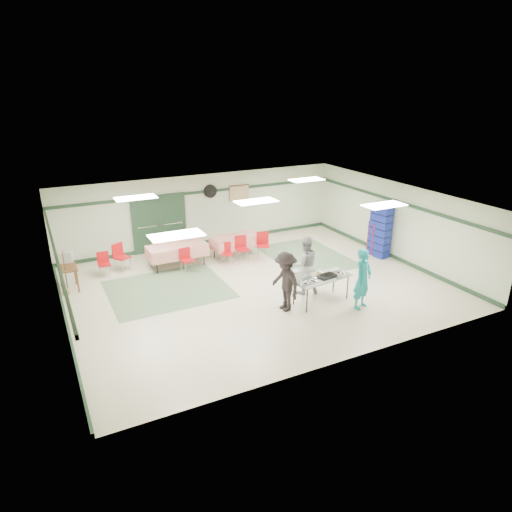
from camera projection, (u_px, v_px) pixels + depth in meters
name	position (u px, v px, depth m)	size (l,w,h in m)	color
floor	(256.00, 286.00, 14.08)	(11.00, 11.00, 0.00)	beige
ceiling	(256.00, 201.00, 13.12)	(11.00, 11.00, 0.00)	silver
wall_back	(203.00, 210.00, 17.36)	(11.00, 11.00, 0.00)	beige
wall_front	(349.00, 307.00, 9.84)	(11.00, 11.00, 0.00)	beige
wall_left	(58.00, 278.00, 11.29)	(9.00, 9.00, 0.00)	beige
wall_right	(397.00, 221.00, 15.91)	(9.00, 9.00, 0.00)	beige
trim_back	(203.00, 192.00, 17.08)	(11.00, 0.06, 0.10)	#1E3824
baseboard_back	(205.00, 242.00, 17.79)	(11.00, 0.06, 0.12)	#1E3824
trim_left	(55.00, 251.00, 11.05)	(9.00, 0.06, 0.10)	#1E3824
baseboard_left	(67.00, 324.00, 11.76)	(9.00, 0.06, 0.12)	#1E3824
trim_right	(398.00, 202.00, 15.65)	(9.00, 0.06, 0.10)	#1E3824
baseboard_right	(392.00, 256.00, 16.35)	(9.00, 0.06, 0.12)	#1E3824
green_patch_a	(168.00, 289.00, 13.86)	(3.50, 3.00, 0.01)	#5F7C5B
green_patch_b	(306.00, 256.00, 16.51)	(2.50, 3.50, 0.01)	#5F7C5B
double_door_left	(147.00, 225.00, 16.49)	(0.90, 0.06, 2.10)	gray
double_door_right	(172.00, 222.00, 16.89)	(0.90, 0.06, 2.10)	gray
door_frame	(160.00, 224.00, 16.67)	(2.00, 0.03, 2.15)	#1E3824
wall_fan	(210.00, 191.00, 17.18)	(0.50, 0.50, 0.10)	black
scroll_banner	(239.00, 193.00, 17.76)	(0.80, 0.02, 0.60)	tan
serving_table	(322.00, 279.00, 12.83)	(1.84, 0.94, 0.76)	#A0A09B
sheet_tray_right	(339.00, 274.00, 12.98)	(0.55, 0.41, 0.02)	silver
sheet_tray_mid	(317.00, 275.00, 12.92)	(0.55, 0.42, 0.02)	silver
sheet_tray_left	(305.00, 282.00, 12.50)	(0.61, 0.46, 0.02)	silver
baking_pan	(327.00, 276.00, 12.78)	(0.51, 0.32, 0.08)	black
foam_box_stack	(295.00, 277.00, 12.41)	(0.22, 0.20, 0.35)	white
volunteer_teal	(363.00, 279.00, 12.45)	(0.63, 0.41, 1.72)	teal
volunteer_grey	(305.00, 265.00, 13.34)	(0.86, 0.67, 1.77)	#97979C
volunteer_dark	(285.00, 282.00, 12.33)	(1.09, 0.62, 1.68)	black
dining_table_a	(236.00, 241.00, 16.34)	(1.90, 1.04, 0.77)	red
dining_table_b	(177.00, 250.00, 15.42)	(2.00, 0.92, 0.77)	red
chair_a	(241.00, 246.00, 15.85)	(0.48, 0.48, 0.92)	red
chair_b	(226.00, 251.00, 15.63)	(0.42, 0.42, 0.78)	red
chair_c	(263.00, 242.00, 16.20)	(0.56, 0.56, 0.93)	red
chair_d	(186.00, 257.00, 15.02)	(0.42, 0.42, 0.81)	red
chair_loose_a	(120.00, 254.00, 15.06)	(0.59, 0.59, 0.93)	red
chair_loose_b	(104.00, 261.00, 14.68)	(0.38, 0.38, 0.80)	red
crate_stack_blue_a	(377.00, 230.00, 16.38)	(0.40, 0.40, 1.82)	navy
crate_stack_red	(374.00, 238.00, 16.56)	(0.37, 0.37, 1.21)	maroon
crate_stack_blue_b	(384.00, 233.00, 16.08)	(0.41, 0.41, 1.85)	navy
printer_table	(68.00, 270.00, 13.63)	(0.53, 0.82, 0.74)	brown
office_printer	(65.00, 256.00, 13.90)	(0.44, 0.38, 0.35)	#A9A9A4
broom	(65.00, 271.00, 13.40)	(0.03, 0.03, 1.33)	brown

